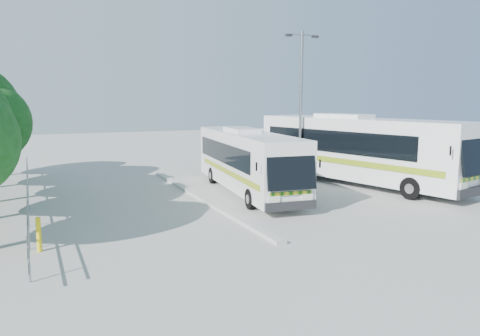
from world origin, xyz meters
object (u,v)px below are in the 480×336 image
coach_main (247,160)px  coach_adjacent (358,148)px  bollard (39,235)px  lamppost (301,100)px

coach_main → coach_adjacent: bearing=3.2°
coach_adjacent → bollard: (-16.91, -5.47, -1.50)m
lamppost → coach_main: bearing=-152.6°
coach_adjacent → lamppost: (-2.29, 2.51, 2.74)m
bollard → coach_main: bearing=30.0°
coach_main → lamppost: size_ratio=1.32×
coach_main → bollard: (-10.13, -5.86, -1.16)m
coach_main → bollard: 11.76m
coach_adjacent → lamppost: bearing=119.5°
coach_adjacent → lamppost: 4.37m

